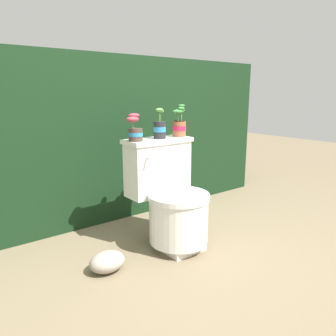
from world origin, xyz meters
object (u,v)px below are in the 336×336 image
potted_plant_middle (179,125)px  potted_plant_left (135,130)px  toilet (171,199)px  potted_plant_midleft (160,128)px  garden_stone (107,262)px

potted_plant_middle → potted_plant_left: bearing=-178.4°
toilet → potted_plant_left: potted_plant_left is taller
toilet → potted_plant_midleft: 0.51m
garden_stone → potted_plant_midleft: bearing=19.7°
toilet → potted_plant_middle: size_ratio=3.20×
potted_plant_left → potted_plant_middle: 0.40m
potted_plant_left → toilet: bearing=-32.6°
potted_plant_left → potted_plant_midleft: size_ratio=0.86×
potted_plant_midleft → potted_plant_middle: 0.19m
toilet → garden_stone: toilet is taller
potted_plant_midleft → potted_plant_middle: bearing=2.0°
potted_plant_left → garden_stone: potted_plant_left is taller
potted_plant_midleft → garden_stone: bearing=-160.3°
toilet → garden_stone: 0.62m
toilet → potted_plant_middle: potted_plant_middle is taller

